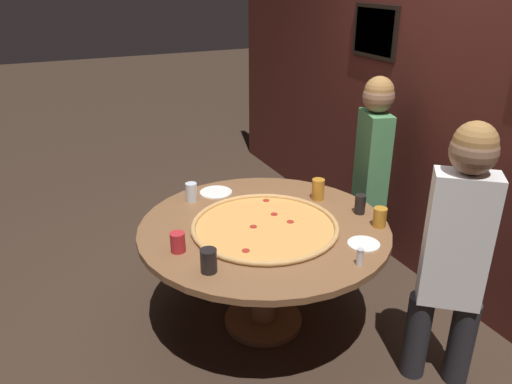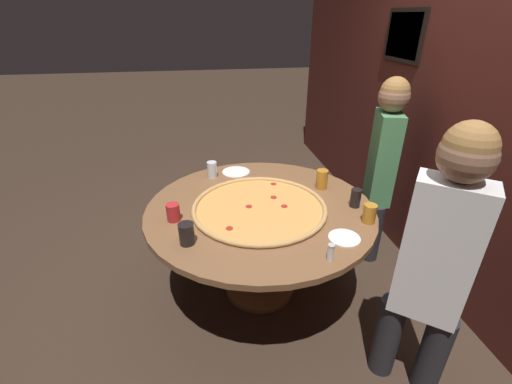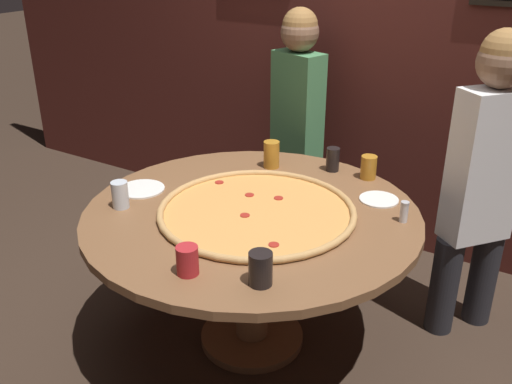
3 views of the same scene
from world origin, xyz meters
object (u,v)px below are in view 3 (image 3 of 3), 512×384
Objects in this scene: condiment_shaker at (404,212)px; diner_side_right at (483,173)px; white_plate_right_side at (142,189)px; dining_table at (252,236)px; giant_pizza at (257,211)px; drink_cup_by_shaker at (187,260)px; drink_cup_beside_pizza at (261,269)px; drink_cup_near_left at (333,159)px; drink_cup_far_right at (271,155)px; diner_side_left at (297,117)px; drink_cup_front_edge at (369,167)px; drink_cup_near_right at (120,195)px; white_plate_beside_cup at (379,199)px.

diner_side_right reaches higher than condiment_shaker.
dining_table is at bearing 9.01° from white_plate_right_side.
condiment_shaker is (0.59, 0.27, 0.04)m from giant_pizza.
drink_cup_beside_pizza reaches higher than drink_cup_by_shaker.
dining_table is 0.61m from drink_cup_by_shaker.
drink_cup_near_left is 0.33m from drink_cup_far_right.
diner_side_left is (-0.33, 1.05, 0.25)m from dining_table.
drink_cup_far_right is 0.72m from white_plate_right_side.
drink_cup_front_edge is (0.20, 0.00, -0.00)m from drink_cup_near_left.
dining_table is at bearing 28.50° from drink_cup_near_right.
drink_cup_near_right is at bearing 98.56° from diner_side_left.
giant_pizza is 4.86× the size of white_plate_beside_cup.
diner_side_right is at bearing 5.92° from drink_cup_front_edge.
white_plate_beside_cup and white_plate_right_side have the same top height.
drink_cup_near_right reaches higher than dining_table.
drink_cup_by_shaker is at bearing -75.96° from drink_cup_far_right.
drink_cup_far_right is 0.57m from diner_side_left.
diner_side_left reaches higher than drink_cup_near_right.
drink_cup_beside_pizza reaches higher than condiment_shaker.
drink_cup_near_right is at bearing -144.63° from white_plate_beside_cup.
condiment_shaker is (1.16, 0.55, -0.01)m from drink_cup_near_right.
drink_cup_by_shaker is 1.23m from drink_cup_front_edge.
drink_cup_by_shaker reaches higher than condiment_shaker.
dining_table is at bearing -12.29° from diner_side_right.
drink_cup_beside_pizza is at bearing -12.63° from drink_cup_near_right.
drink_cup_beside_pizza reaches higher than white_plate_right_side.
drink_cup_near_left is 1.04× the size of drink_cup_front_edge.
white_plate_right_side is 0.15× the size of diner_side_left.
giant_pizza is 0.60× the size of diner_side_left.
drink_cup_front_edge is 0.08× the size of diner_side_right.
diner_side_left is 1.24m from diner_side_right.
drink_cup_front_edge is 1.16m from white_plate_right_side.
drink_cup_by_shaker is 1.67m from diner_side_left.
white_plate_beside_cup is at bearing -32.38° from drink_cup_near_left.
white_plate_beside_cup is at bearing 82.88° from drink_cup_beside_pizza.
drink_cup_near_left is 1.15m from drink_cup_beside_pizza.
drink_cup_near_left is (0.08, 0.65, 0.05)m from giant_pizza.
dining_table is at bearing 162.00° from giant_pizza.
dining_table is 0.63m from white_plate_beside_cup.
drink_cup_beside_pizza is (0.31, -0.48, 0.05)m from giant_pizza.
white_plate_right_side is at bearing 157.12° from drink_cup_beside_pizza.
white_plate_beside_cup is at bearing -16.46° from diner_side_right.
drink_cup_near_right is 1.29m from condiment_shaker.
drink_cup_near_left is at bearing 83.30° from giant_pizza.
drink_cup_near_right is at bearing -15.97° from diner_side_right.
white_plate_right_side is (-0.62, -0.08, -0.01)m from giant_pizza.
giant_pizza is at bearing 126.16° from diner_side_left.
diner_side_left is at bearing 146.93° from drink_cup_front_edge.
drink_cup_by_shaker is at bearing -111.05° from white_plate_beside_cup.
diner_side_left is (-0.64, 0.42, 0.06)m from drink_cup_front_edge.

